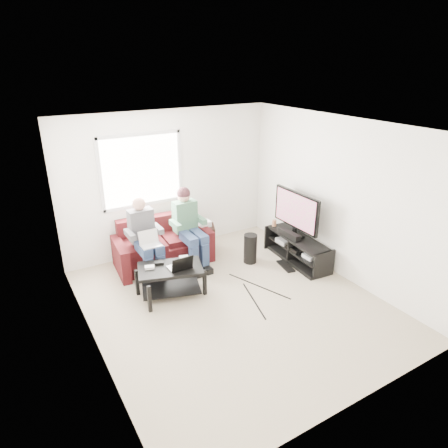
# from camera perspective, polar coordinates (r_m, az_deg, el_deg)

# --- Properties ---
(floor) EXTENTS (4.50, 4.50, 0.00)m
(floor) POSITION_cam_1_polar(r_m,az_deg,el_deg) (6.10, 1.36, -11.23)
(floor) COLOR #B5A68D
(floor) RESTS_ON ground
(ceiling) EXTENTS (4.50, 4.50, 0.00)m
(ceiling) POSITION_cam_1_polar(r_m,az_deg,el_deg) (5.13, 1.64, 13.67)
(ceiling) COLOR white
(ceiling) RESTS_ON wall_back
(wall_back) EXTENTS (4.50, 0.00, 4.50)m
(wall_back) POSITION_cam_1_polar(r_m,az_deg,el_deg) (7.38, -7.88, 5.89)
(wall_back) COLOR white
(wall_back) RESTS_ON floor
(wall_front) EXTENTS (4.50, 0.00, 4.50)m
(wall_front) POSITION_cam_1_polar(r_m,az_deg,el_deg) (3.98, 19.25, -10.60)
(wall_front) COLOR white
(wall_front) RESTS_ON floor
(wall_left) EXTENTS (0.00, 4.50, 4.50)m
(wall_left) POSITION_cam_1_polar(r_m,az_deg,el_deg) (4.82, -19.16, -4.53)
(wall_left) COLOR white
(wall_left) RESTS_ON floor
(wall_right) EXTENTS (0.00, 4.50, 4.50)m
(wall_right) POSITION_cam_1_polar(r_m,az_deg,el_deg) (6.70, 16.17, 3.46)
(wall_right) COLOR white
(wall_right) RESTS_ON floor
(window) EXTENTS (1.48, 0.04, 1.28)m
(window) POSITION_cam_1_polar(r_m,az_deg,el_deg) (7.11, -11.68, 7.51)
(window) COLOR white
(window) RESTS_ON wall_back
(sofa) EXTENTS (1.77, 0.91, 0.80)m
(sofa) POSITION_cam_1_polar(r_m,az_deg,el_deg) (7.18, -8.77, -3.19)
(sofa) COLOR #401010
(sofa) RESTS_ON floor
(person_left) EXTENTS (0.40, 0.71, 1.33)m
(person_left) POSITION_cam_1_polar(r_m,az_deg,el_deg) (6.64, -11.22, -1.58)
(person_left) COLOR navy
(person_left) RESTS_ON sofa
(person_right) EXTENTS (0.40, 0.71, 1.37)m
(person_right) POSITION_cam_1_polar(r_m,az_deg,el_deg) (6.91, -5.10, 0.30)
(person_right) COLOR navy
(person_right) RESTS_ON sofa
(laptop_silver) EXTENTS (0.34, 0.25, 0.24)m
(laptop_silver) POSITION_cam_1_polar(r_m,az_deg,el_deg) (6.44, -10.46, -2.57)
(laptop_silver) COLOR silver
(laptop_silver) RESTS_ON person_left
(coffee_table) EXTENTS (1.09, 0.85, 0.48)m
(coffee_table) POSITION_cam_1_polar(r_m,az_deg,el_deg) (6.17, -7.65, -7.16)
(coffee_table) COLOR black
(coffee_table) RESTS_ON floor
(laptop_black) EXTENTS (0.39, 0.31, 0.24)m
(laptop_black) POSITION_cam_1_polar(r_m,az_deg,el_deg) (6.03, -6.42, -5.20)
(laptop_black) COLOR black
(laptop_black) RESTS_ON coffee_table
(controller_a) EXTENTS (0.16, 0.13, 0.04)m
(controller_a) POSITION_cam_1_polar(r_m,az_deg,el_deg) (6.11, -10.59, -6.11)
(controller_a) COLOR silver
(controller_a) RESTS_ON coffee_table
(controller_b) EXTENTS (0.16, 0.13, 0.04)m
(controller_b) POSITION_cam_1_polar(r_m,az_deg,el_deg) (6.22, -9.23, -5.50)
(controller_b) COLOR black
(controller_b) RESTS_ON coffee_table
(controller_c) EXTENTS (0.16, 0.13, 0.04)m
(controller_c) POSITION_cam_1_polar(r_m,az_deg,el_deg) (6.33, -5.77, -4.78)
(controller_c) COLOR gray
(controller_c) RESTS_ON coffee_table
(tv_stand) EXTENTS (0.53, 1.43, 0.46)m
(tv_stand) POSITION_cam_1_polar(r_m,az_deg,el_deg) (7.29, 10.39, -3.72)
(tv_stand) COLOR black
(tv_stand) RESTS_ON floor
(tv) EXTENTS (0.12, 1.10, 0.81)m
(tv) POSITION_cam_1_polar(r_m,az_deg,el_deg) (7.08, 10.25, 1.79)
(tv) COLOR black
(tv) RESTS_ON tv_stand
(soundbar) EXTENTS (0.12, 0.50, 0.10)m
(soundbar) POSITION_cam_1_polar(r_m,az_deg,el_deg) (7.16, 9.31, -1.44)
(soundbar) COLOR black
(soundbar) RESTS_ON tv_stand
(drink_cup) EXTENTS (0.08, 0.08, 0.12)m
(drink_cup) POSITION_cam_1_polar(r_m,az_deg,el_deg) (7.57, 7.19, 0.14)
(drink_cup) COLOR #AC6E4A
(drink_cup) RESTS_ON tv_stand
(console_white) EXTENTS (0.30, 0.22, 0.06)m
(console_white) POSITION_cam_1_polar(r_m,az_deg,el_deg) (7.00, 12.55, -4.43)
(console_white) COLOR silver
(console_white) RESTS_ON tv_stand
(console_grey) EXTENTS (0.34, 0.26, 0.08)m
(console_grey) POSITION_cam_1_polar(r_m,az_deg,el_deg) (7.46, 8.94, -2.31)
(console_grey) COLOR gray
(console_grey) RESTS_ON tv_stand
(console_black) EXTENTS (0.38, 0.30, 0.07)m
(console_black) POSITION_cam_1_polar(r_m,az_deg,el_deg) (7.23, 10.69, -3.34)
(console_black) COLOR black
(console_black) RESTS_ON tv_stand
(subwoofer) EXTENTS (0.23, 0.23, 0.53)m
(subwoofer) POSITION_cam_1_polar(r_m,az_deg,el_deg) (7.12, 3.78, -3.52)
(subwoofer) COLOR black
(subwoofer) RESTS_ON floor
(keyboard_floor) EXTENTS (0.23, 0.47, 0.02)m
(keyboard_floor) POSITION_cam_1_polar(r_m,az_deg,el_deg) (7.14, 8.81, -5.96)
(keyboard_floor) COLOR black
(keyboard_floor) RESTS_ON floor
(end_table) EXTENTS (0.36, 0.36, 0.64)m
(end_table) POSITION_cam_1_polar(r_m,az_deg,el_deg) (7.44, -2.79, -2.10)
(end_table) COLOR black
(end_table) RESTS_ON floor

